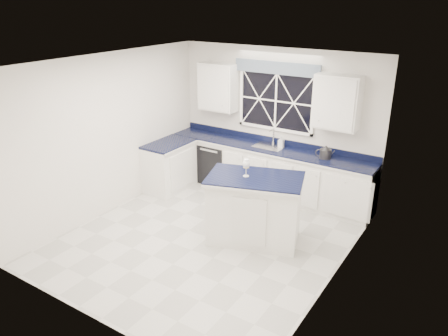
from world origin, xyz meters
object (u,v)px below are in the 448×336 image
Objects in this scene: dishwasher at (218,162)px; wine_glass at (246,165)px; faucet at (273,136)px; island at (254,209)px; kettle at (325,152)px; soap_bottle at (281,142)px.

dishwasher is 2.43m from wine_glass.
faucet reaches higher than island.
kettle reaches higher than soap_bottle.
island is at bearing -76.54° from soap_bottle.
dishwasher is 3.08× the size of wine_glass.
dishwasher is 1.31m from faucet.
wine_glass is at bearing -46.07° from dishwasher.
soap_bottle is (-0.89, 0.13, -0.00)m from kettle.
wine_glass is (-0.13, -0.05, 0.70)m from island.
faucet is 1.12m from kettle.
island is at bearing 19.75° from wine_glass.
dishwasher is 2.35m from island.
soap_bottle reaches higher than dishwasher.
kettle is at bearing 69.52° from wine_glass.
dishwasher is at bearing -174.60° from soap_bottle.
island is at bearing -126.21° from kettle.
faucet is 0.22m from soap_bottle.
faucet is at bearing 160.87° from soap_bottle.
faucet is 0.19× the size of island.
wine_glass reaches higher than soap_bottle.
island is at bearing -71.01° from faucet.
wine_glass is (1.59, -1.65, 0.82)m from dishwasher.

